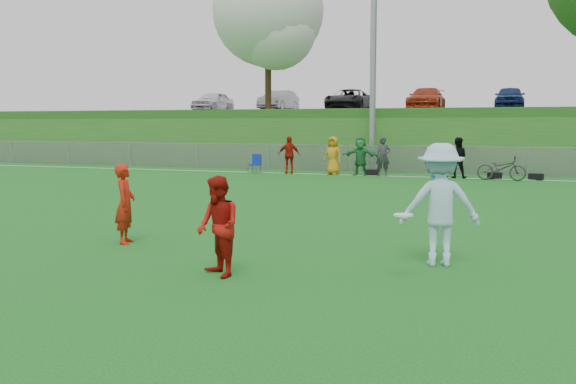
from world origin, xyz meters
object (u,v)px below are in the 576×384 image
at_px(player_red_center, 218,226).
at_px(bicycle, 501,168).
at_px(recycling_bin, 438,167).
at_px(player_red_left, 125,204).
at_px(frisbee, 403,215).
at_px(player_blue, 440,205).

xyz_separation_m(player_red_center, bicycle, (3.50, 18.51, -0.25)).
bearing_deg(recycling_bin, player_red_left, -102.47).
relative_size(player_red_center, frisbee, 5.35).
height_order(player_blue, frisbee, player_blue).
bearing_deg(bicycle, frisbee, -176.85).
relative_size(player_red_left, player_red_center, 1.01).
relative_size(player_red_left, frisbee, 5.39).
height_order(frisbee, bicycle, bicycle).
bearing_deg(player_red_center, frisbee, 50.81).
distance_m(player_blue, bicycle, 16.63).
xyz_separation_m(frisbee, recycling_bin, (-1.65, 18.45, -0.53)).
xyz_separation_m(player_red_left, recycling_bin, (3.80, 17.18, -0.31)).
distance_m(player_red_center, frisbee, 2.69).
distance_m(player_red_left, player_blue, 5.81).
xyz_separation_m(player_blue, bicycle, (0.52, 16.62, -0.48)).
distance_m(player_red_left, frisbee, 5.60).
relative_size(player_red_center, bicycle, 0.79).
height_order(player_red_left, player_red_center, player_red_left).
height_order(player_blue, bicycle, player_blue).
xyz_separation_m(player_blue, frisbee, (-0.35, -1.35, -0.00)).
relative_size(player_blue, frisbee, 6.98).
distance_m(player_red_left, player_red_center, 3.35).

